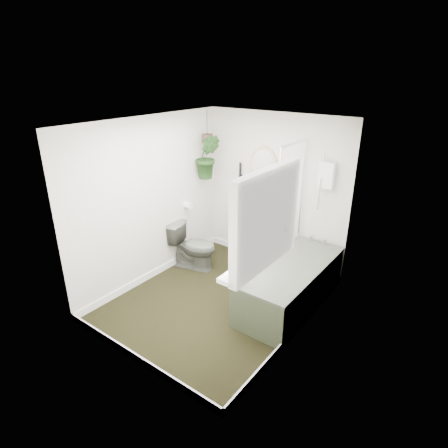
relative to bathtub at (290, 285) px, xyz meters
The scene contains 22 objects.
floor 0.99m from the bathtub, 147.99° to the right, with size 2.30×2.80×0.02m, color black.
ceiling 2.23m from the bathtub, 147.99° to the right, with size 2.30×2.80×0.02m, color white.
wall_back 1.49m from the bathtub, 131.32° to the left, with size 2.30×0.02×2.30m, color beige.
wall_front 2.24m from the bathtub, 112.73° to the right, with size 2.30×0.02×2.30m, color beige.
wall_left 2.20m from the bathtub, 165.69° to the right, with size 0.02×2.80×2.30m, color beige.
wall_right 1.06m from the bathtub, 54.25° to the right, with size 0.02×2.80×2.30m, color beige.
skirting 0.97m from the bathtub, 147.99° to the right, with size 2.30×2.80×0.10m, color white.
bathtub is the anchor object (origin of this frame).
bath_screen 1.15m from the bathtub, 123.96° to the left, with size 0.04×0.72×1.40m, color silver, non-canonical shape.
shower_box 1.51m from the bathtub, 90.00° to the left, with size 0.20×0.10×0.35m, color white.
oval_mirror 1.79m from the bathtub, 138.74° to the left, with size 0.46×0.03×0.62m, color tan.
wall_sconce 1.98m from the bathtub, 148.28° to the left, with size 0.04×0.04×0.22m, color black.
toilet_roll_holder 2.01m from the bathtub, behind, with size 0.11×0.11×0.11m, color white.
window_recess 1.84m from the bathtub, 76.41° to the right, with size 0.08×1.00×0.90m, color white.
window_sill 1.54m from the bathtub, 79.61° to the right, with size 0.18×1.00×0.04m, color white.
window_blinds 1.83m from the bathtub, 78.46° to the right, with size 0.01×0.86×0.76m, color white.
toilet 1.65m from the bathtub, behind, with size 0.39×0.69×0.71m, color #4F5349.
pedestal_sink 1.25m from the bathtub, 143.58° to the left, with size 0.58×0.49×0.98m, color #4F5349, non-canonical shape.
sill_plant 1.43m from the bathtub, 75.93° to the right, with size 0.23×0.20×0.26m, color black.
hanging_plant 2.27m from the bathtub, 163.18° to the left, with size 0.37×0.30×0.67m, color black.
soap_bottle 0.92m from the bathtub, 110.16° to the right, with size 0.08×0.09×0.18m, color black.
hanging_pot 2.44m from the bathtub, 163.18° to the left, with size 0.16×0.16×0.12m, color #3B2B21.
Camera 1 is at (2.57, -3.30, 2.85)m, focal length 30.00 mm.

